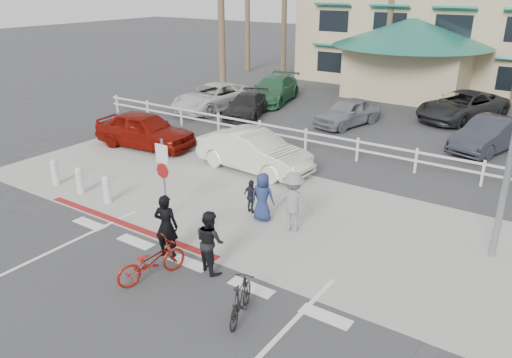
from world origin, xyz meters
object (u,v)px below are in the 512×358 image
Objects in this scene: sign_post at (164,176)px; car_white_sedan at (254,151)px; bike_black at (241,299)px; bike_red at (151,261)px; car_red_compact at (145,130)px.

car_white_sedan is (-0.21, 5.09, -0.67)m from sign_post.
sign_post reaches higher than car_white_sedan.
bike_red is at bearing -18.99° from bike_black.
sign_post is 0.62× the size of car_white_sedan.
sign_post is 3.47m from bike_red.
sign_post reaches higher than bike_red.
sign_post is at bearing -36.12° from bike_red.
sign_post is at bearing -173.91° from car_white_sedan.
car_red_compact is at bearing 96.98° from car_white_sedan.
sign_post is 1.56× the size of bike_red.
sign_post is at bearing -48.08° from bike_black.
car_white_sedan is 5.63m from car_red_compact.
car_red_compact is (-10.57, 7.42, 0.33)m from bike_black.
sign_post is 5.14m from car_white_sedan.
bike_red is 1.20× the size of bike_black.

